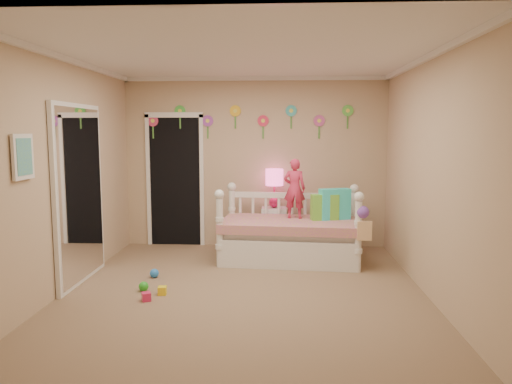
# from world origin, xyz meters

# --- Properties ---
(floor) EXTENTS (4.00, 4.50, 0.01)m
(floor) POSITION_xyz_m (0.00, 0.00, 0.00)
(floor) COLOR #7F684C
(floor) RESTS_ON ground
(ceiling) EXTENTS (4.00, 4.50, 0.01)m
(ceiling) POSITION_xyz_m (0.00, 0.00, 2.60)
(ceiling) COLOR white
(ceiling) RESTS_ON floor
(back_wall) EXTENTS (4.00, 0.01, 2.60)m
(back_wall) POSITION_xyz_m (0.00, 2.25, 1.30)
(back_wall) COLOR tan
(back_wall) RESTS_ON floor
(left_wall) EXTENTS (0.01, 4.50, 2.60)m
(left_wall) POSITION_xyz_m (-2.00, 0.00, 1.30)
(left_wall) COLOR tan
(left_wall) RESTS_ON floor
(right_wall) EXTENTS (0.01, 4.50, 2.60)m
(right_wall) POSITION_xyz_m (2.00, 0.00, 1.30)
(right_wall) COLOR tan
(right_wall) RESTS_ON floor
(crown_molding) EXTENTS (4.00, 4.50, 0.06)m
(crown_molding) POSITION_xyz_m (0.00, 0.00, 2.57)
(crown_molding) COLOR white
(crown_molding) RESTS_ON ceiling
(daybed) EXTENTS (1.97, 1.17, 1.03)m
(daybed) POSITION_xyz_m (0.53, 1.37, 0.51)
(daybed) COLOR white
(daybed) RESTS_ON floor
(pillow_turquoise) EXTENTS (0.45, 0.27, 0.43)m
(pillow_turquoise) POSITION_xyz_m (1.14, 1.44, 0.78)
(pillow_turquoise) COLOR #29D1C0
(pillow_turquoise) RESTS_ON daybed
(pillow_lime) EXTENTS (0.39, 0.22, 0.35)m
(pillow_lime) POSITION_xyz_m (1.00, 1.39, 0.75)
(pillow_lime) COLOR #6CC43B
(pillow_lime) RESTS_ON daybed
(child) EXTENTS (0.33, 0.24, 0.84)m
(child) POSITION_xyz_m (0.59, 1.50, 0.99)
(child) COLOR #D02F54
(child) RESTS_ON daybed
(nightstand) EXTENTS (0.38, 0.29, 0.63)m
(nightstand) POSITION_xyz_m (0.30, 2.07, 0.32)
(nightstand) COLOR white
(nightstand) RESTS_ON floor
(table_lamp) EXTENTS (0.27, 0.27, 0.59)m
(table_lamp) POSITION_xyz_m (0.30, 2.07, 1.02)
(table_lamp) COLOR #E11E5E
(table_lamp) RESTS_ON nightstand
(closet_doorway) EXTENTS (0.90, 0.04, 2.07)m
(closet_doorway) POSITION_xyz_m (-1.25, 2.23, 1.03)
(closet_doorway) COLOR black
(closet_doorway) RESTS_ON back_wall
(flower_decals) EXTENTS (3.40, 0.02, 0.50)m
(flower_decals) POSITION_xyz_m (-0.09, 2.24, 1.94)
(flower_decals) COLOR #B2668C
(flower_decals) RESTS_ON back_wall
(mirror_closet) EXTENTS (0.07, 1.30, 2.10)m
(mirror_closet) POSITION_xyz_m (-1.96, 0.30, 1.05)
(mirror_closet) COLOR white
(mirror_closet) RESTS_ON left_wall
(wall_picture) EXTENTS (0.05, 0.34, 0.42)m
(wall_picture) POSITION_xyz_m (-1.97, -0.90, 1.55)
(wall_picture) COLOR white
(wall_picture) RESTS_ON left_wall
(hanging_bag) EXTENTS (0.20, 0.16, 0.36)m
(hanging_bag) POSITION_xyz_m (1.43, 0.82, 0.62)
(hanging_bag) COLOR beige
(hanging_bag) RESTS_ON daybed
(toy_scatter) EXTENTS (1.27, 1.52, 0.11)m
(toy_scatter) POSITION_xyz_m (-1.05, 0.04, 0.06)
(toy_scatter) COLOR #996666
(toy_scatter) RESTS_ON floor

